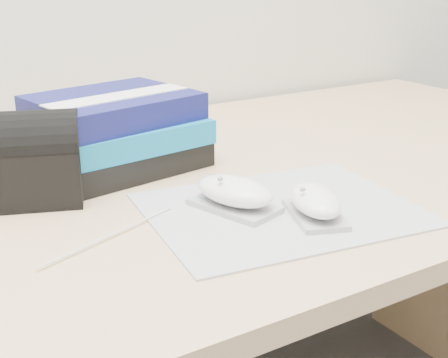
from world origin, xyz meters
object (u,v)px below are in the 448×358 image
mouse_front (315,203)px  pouch (29,159)px  desk (208,281)px  mouse_rear (234,194)px  book_stack (117,132)px

mouse_front → pouch: 0.39m
mouse_front → pouch: bearing=139.0°
desk → mouse_front: size_ratio=13.22×
mouse_rear → desk: bearing=68.6°
desk → mouse_front: mouse_front is taller
desk → mouse_rear: 0.35m
book_stack → mouse_front: bearing=-68.1°
mouse_rear → mouse_front: (0.07, -0.08, -0.00)m
pouch → mouse_rear: bearing=-38.9°
mouse_rear → book_stack: book_stack is taller
desk → book_stack: 0.33m
book_stack → pouch: size_ratio=1.69×
mouse_rear → mouse_front: 0.11m
book_stack → pouch: 0.18m
pouch → book_stack: bearing=25.7°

